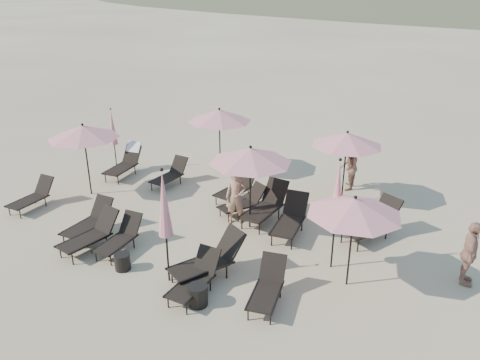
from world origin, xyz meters
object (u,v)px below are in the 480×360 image
Objects in this scene: umbrella_closed_0 at (164,205)px; side_table_1 at (198,295)px; lounger_0 at (33,196)px; umbrella_closed_1 at (337,193)px; lounger_3 at (195,278)px; lounger_7 at (170,174)px; umbrella_open_1 at (250,155)px; lounger_13 at (290,218)px; lounger_2 at (120,237)px; lounger_11 at (372,222)px; lounger_1 at (90,221)px; umbrella_closed_2 at (112,127)px; lounger_4 at (210,259)px; lounger_6 at (125,161)px; lounger_9 at (244,202)px; side_table_0 at (122,262)px; beachgoer_a at (236,197)px; lounger_10 at (266,205)px; lounger_12 at (91,234)px; beachgoer_b at (349,167)px; lounger_8 at (237,186)px; umbrella_open_3 at (219,116)px; umbrella_open_2 at (355,207)px; umbrella_open_0 at (83,132)px; beachgoer_c at (469,254)px; lounger_5 at (268,286)px; umbrella_open_4 at (347,139)px.

side_table_1 is (1.14, -0.26, -1.73)m from umbrella_closed_0.
lounger_0 is 9.36m from umbrella_closed_1.
lounger_3 reaches higher than lounger_7.
lounger_7 is at bearing 168.18° from umbrella_open_1.
lounger_13 is 0.65× the size of umbrella_closed_0.
lounger_2 is 0.81× the size of lounger_11.
umbrella_closed_0 is at bearing -13.71° from lounger_1.
lounger_13 is 7.81m from umbrella_closed_2.
lounger_4 is 0.80× the size of umbrella_open_1.
lounger_6 reaches higher than lounger_9.
lounger_3 is 2.11m from side_table_0.
lounger_2 is 0.55× the size of umbrella_closed_1.
beachgoer_a reaches higher than lounger_6.
lounger_11 is (2.89, 0.86, -0.00)m from lounger_10.
lounger_12 is 0.68× the size of umbrella_open_1.
lounger_0 is 10.13m from beachgoer_b.
lounger_7 is 0.66× the size of umbrella_closed_2.
beachgoer_a reaches higher than lounger_8.
umbrella_open_3 is at bearing 54.57° from lounger_0.
lounger_2 is 4.57m from lounger_13.
lounger_3 reaches higher than side_table_0.
umbrella_closed_2 reaches higher than lounger_4.
lounger_13 is at bearing 151.16° from umbrella_open_2.
umbrella_closed_1 is at bearing 144.48° from umbrella_open_2.
umbrella_closed_0 is 1.20× the size of umbrella_closed_2.
beachgoer_c is at bearing 10.49° from umbrella_open_0.
lounger_10 is at bearing 79.17° from umbrella_open_1.
lounger_5 is (8.38, 0.46, -0.00)m from lounger_0.
beachgoer_b is (2.25, 7.79, 0.57)m from side_table_0.
lounger_4 is (-0.17, 0.69, 0.08)m from lounger_3.
umbrella_open_3 is (2.24, 4.02, 0.03)m from umbrella_open_0.
lounger_4 is at bearing 28.67° from side_table_0.
lounger_11 is 2.21m from lounger_13.
umbrella_open_2 reaches higher than lounger_11.
umbrella_closed_0 reaches higher than lounger_7.
lounger_1 is at bearing 99.99° from beachgoer_c.
umbrella_open_0 is at bearing -173.19° from lounger_4.
lounger_1 is 0.74× the size of umbrella_open_2.
lounger_7 is (-2.03, 3.87, 0.01)m from lounger_2.
umbrella_closed_1 reaches higher than umbrella_open_4.
beachgoer_b is (4.35, 1.46, -1.38)m from umbrella_open_3.
lounger_3 is at bearing 138.68° from side_table_1.
lounger_11 is 6.61m from side_table_0.
lounger_13 is 3.85× the size of side_table_1.
lounger_12 is at bearing -176.14° from umbrella_closed_0.
side_table_0 is (-2.07, -0.35, -0.20)m from lounger_3.
umbrella_closed_0 reaches higher than lounger_3.
side_table_1 is (-1.63, -3.06, -1.74)m from umbrella_closed_1.
lounger_0 is 7.26m from side_table_1.
lounger_5 is 0.88× the size of lounger_6.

